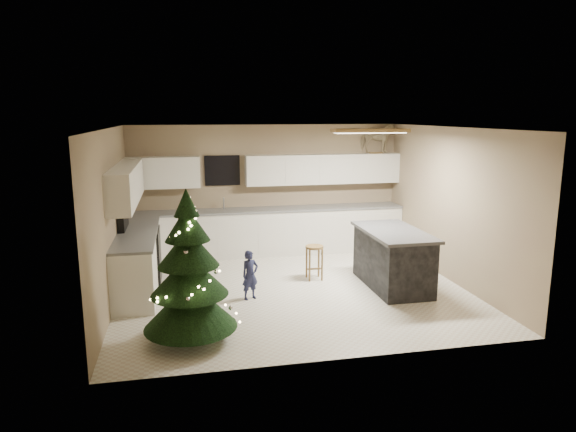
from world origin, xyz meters
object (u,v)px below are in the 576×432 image
object	(u,v)px
toddler	(250,275)
rocking_horse	(376,138)
bar_stool	(314,254)
island	(393,258)
christmas_tree	(189,279)

from	to	relation	value
toddler	rocking_horse	xyz separation A→B (m)	(3.02, 2.63, 1.93)
bar_stool	rocking_horse	bearing A→B (deg)	46.34
island	christmas_tree	size ratio (longest dim) A/B	0.88
rocking_horse	bar_stool	bearing A→B (deg)	158.68
bar_stool	toddler	bearing A→B (deg)	-148.76
island	rocking_horse	size ratio (longest dim) A/B	2.23
island	rocking_horse	xyz separation A→B (m)	(0.64, 2.52, 1.84)
bar_stool	toddler	distance (m)	1.42
christmas_tree	toddler	distance (m)	1.65
island	toddler	xyz separation A→B (m)	(-2.38, -0.11, -0.10)
toddler	christmas_tree	bearing A→B (deg)	-148.16
island	rocking_horse	world-z (taller)	rocking_horse
island	toddler	world-z (taller)	island
bar_stool	christmas_tree	distance (m)	2.97
island	christmas_tree	bearing A→B (deg)	-156.98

